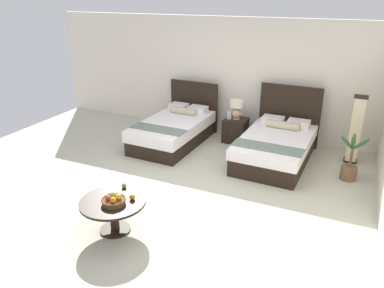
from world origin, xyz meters
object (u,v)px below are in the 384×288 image
Objects in this scene: coffee_table at (113,207)px; floor_lamp_corner at (356,130)px; nightstand at (235,130)px; loose_apple at (124,185)px; vase at (229,115)px; table_lamp at (237,108)px; potted_palm at (350,167)px; bed_near_window at (175,129)px; loose_orange at (132,197)px; bed_near_corner at (276,145)px; fruit_bowl at (114,200)px.

floor_lamp_corner reaches higher than coffee_table.
loose_apple is (-0.54, -3.46, 0.25)m from nightstand.
vase is at bearing 179.44° from floor_lamp_corner.
nightstand is at bearing 15.74° from vase.
table_lamp is 3.53m from loose_apple.
potted_palm is at bearing 45.98° from coffee_table.
bed_near_window is at bearing -152.11° from nightstand.
loose_orange reaches higher than loose_apple.
bed_near_corner is at bearing 64.97° from coffee_table.
floor_lamp_corner is (2.79, 3.81, 0.13)m from fruit_bowl.
floor_lamp_corner reaches higher than nightstand.
floor_lamp_corner is at bearing 8.90° from bed_near_window.
loose_orange is at bearing -38.87° from loose_apple.
coffee_table is at bearing -95.00° from vase.
vase is 0.58× the size of fruit_bowl.
fruit_bowl is at bearing -131.05° from loose_orange.
potted_palm is (2.62, 2.81, -0.27)m from loose_orange.
bed_near_corner is at bearing 67.45° from loose_orange.
bed_near_window is 3.21m from loose_orange.
table_lamp is at bearing 82.99° from coffee_table.
bed_near_window is 2.20m from bed_near_corner.
bed_near_corner is at bearing 61.23° from loose_apple.
bed_near_window is at bearing 102.57° from loose_apple.
loose_apple is 0.06× the size of floor_lamp_corner.
bed_near_window is 29.57× the size of loose_apple.
vase is (1.03, 0.58, 0.30)m from bed_near_window.
loose_apple is (-1.56, -2.85, 0.20)m from bed_near_corner.
coffee_table is at bearing -127.09° from floor_lamp_corner.
floor_lamp_corner reaches higher than table_lamp.
floor_lamp_corner is at bearing 53.85° from fruit_bowl.
coffee_table is 11.36× the size of loose_orange.
bed_near_corner is at bearing 168.53° from potted_palm.
potted_palm is at bearing 41.55° from loose_apple.
table_lamp is 0.32× the size of floor_lamp_corner.
nightstand is 2.53m from potted_palm.
coffee_table is 0.69× the size of floor_lamp_corner.
table_lamp is (-1.03, 0.63, 0.45)m from bed_near_corner.
vase is at bearing 85.00° from coffee_table.
potted_palm is (2.37, -0.88, -0.01)m from nightstand.
bed_near_corner is 11.06× the size of vase.
potted_palm is (-0.00, -0.82, -0.41)m from floor_lamp_corner.
table_lamp is 5.29× the size of loose_orange.
vase is 3.65m from loose_orange.
loose_apple is 4.47m from floor_lamp_corner.
table_lamp is 2.19× the size of vase.
loose_orange is at bearing -112.55° from bed_near_corner.
bed_near_window is at bearing -150.61° from vase.
floor_lamp_corner reaches higher than loose_apple.
bed_near_window is 2.38× the size of coffee_table.
nightstand is (1.17, 0.62, -0.05)m from bed_near_window.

